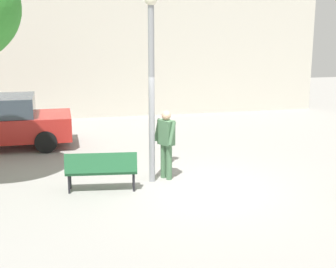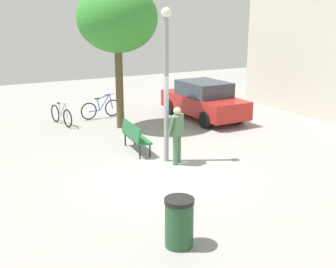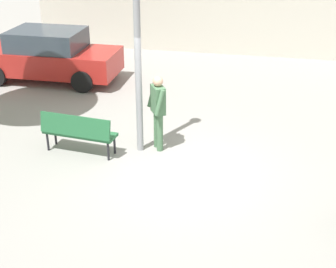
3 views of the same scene
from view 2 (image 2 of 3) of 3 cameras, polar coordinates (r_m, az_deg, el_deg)
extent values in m
plane|color=gray|center=(11.37, -1.26, -5.69)|extent=(36.00, 36.00, 0.00)
cylinder|color=gray|center=(12.03, -0.23, 5.64)|extent=(0.14, 0.14, 4.09)
sphere|color=#F2EACC|center=(11.84, -0.25, 16.02)|extent=(0.28, 0.28, 0.28)
cylinder|color=#47704C|center=(12.09, 1.00, -2.24)|extent=(0.14, 0.14, 0.85)
cylinder|color=#47704C|center=(12.26, 1.44, -1.99)|extent=(0.14, 0.14, 0.85)
cube|color=#47704C|center=(11.97, 1.24, 1.20)|extent=(0.40, 0.46, 0.60)
sphere|color=tan|center=(11.87, 1.25, 3.11)|extent=(0.22, 0.22, 0.22)
cylinder|color=#47704C|center=(11.77, 0.45, 1.10)|extent=(0.24, 0.20, 0.55)
cylinder|color=#47704C|center=(12.20, 1.58, 1.62)|extent=(0.24, 0.20, 0.55)
cube|color=#236038|center=(13.29, -4.20, -0.49)|extent=(1.64, 0.61, 0.06)
cube|color=#236038|center=(13.17, -5.01, 0.46)|extent=(1.60, 0.30, 0.44)
cylinder|color=black|center=(14.06, -4.52, -0.61)|extent=(0.05, 0.05, 0.42)
cylinder|color=black|center=(12.76, -2.45, -2.28)|extent=(0.05, 0.05, 0.42)
cylinder|color=black|center=(13.97, -5.76, -0.75)|extent=(0.05, 0.05, 0.42)
cylinder|color=black|center=(12.66, -3.81, -2.45)|extent=(0.05, 0.05, 0.42)
cylinder|color=brown|center=(16.02, -6.53, 6.14)|extent=(0.28, 0.28, 3.03)
ellipsoid|color=#32862E|center=(15.81, -6.83, 15.23)|extent=(2.91, 2.91, 2.47)
torus|color=black|center=(18.15, -7.46, 3.51)|extent=(0.13, 0.71, 0.71)
torus|color=black|center=(17.67, -10.59, 3.04)|extent=(0.13, 0.71, 0.71)
cylinder|color=blue|center=(17.93, -8.52, 4.24)|extent=(0.09, 0.50, 0.64)
cylinder|color=blue|center=(17.86, -8.69, 4.96)|extent=(0.10, 0.58, 0.18)
cylinder|color=blue|center=(17.82, -9.32, 3.89)|extent=(0.05, 0.14, 0.48)
cylinder|color=blue|center=(17.78, -9.86, 3.07)|extent=(0.09, 0.50, 0.04)
cylinder|color=blue|center=(18.06, -7.67, 4.36)|extent=(0.06, 0.17, 0.63)
cube|color=black|center=(17.74, -9.50, 4.71)|extent=(0.10, 0.21, 0.04)
cylinder|color=blue|center=(17.98, -7.89, 5.31)|extent=(0.08, 0.44, 0.03)
torus|color=black|center=(16.59, -13.34, 2.06)|extent=(0.71, 0.17, 0.71)
torus|color=black|center=(17.57, -14.91, 2.70)|extent=(0.71, 0.17, 0.71)
cylinder|color=#ADADB7|center=(16.85, -13.94, 3.22)|extent=(0.50, 0.12, 0.64)
cylinder|color=#ADADB7|center=(16.85, -14.07, 4.03)|extent=(0.58, 0.13, 0.18)
cylinder|color=#ADADB7|center=(17.12, -14.33, 3.13)|extent=(0.14, 0.06, 0.48)
cylinder|color=#ADADB7|center=(17.35, -14.56, 2.48)|extent=(0.50, 0.12, 0.04)
cylinder|color=#ADADB7|center=(16.59, -13.50, 3.06)|extent=(0.17, 0.06, 0.63)
cube|color=black|center=(17.11, -14.46, 4.02)|extent=(0.21, 0.11, 0.04)
cylinder|color=#ADADB7|center=(16.58, -13.66, 4.14)|extent=(0.44, 0.10, 0.03)
cube|color=#AD231E|center=(17.57, 4.78, 4.07)|extent=(4.21, 1.73, 0.70)
cube|color=#333D47|center=(17.46, 4.83, 6.09)|extent=(2.11, 1.58, 0.60)
cylinder|color=black|center=(17.05, 9.54, 2.51)|extent=(0.64, 0.22, 0.64)
cylinder|color=black|center=(16.11, 5.10, 1.89)|extent=(0.64, 0.22, 0.64)
cylinder|color=black|center=(19.17, 4.47, 4.13)|extent=(0.64, 0.22, 0.64)
cylinder|color=black|center=(18.33, 0.31, 3.65)|extent=(0.64, 0.22, 0.64)
cylinder|color=#234C2D|center=(7.98, 1.50, -12.05)|extent=(0.53, 0.53, 0.86)
cylinder|color=black|center=(7.77, 1.53, -8.97)|extent=(0.56, 0.56, 0.08)
camera|label=1|loc=(13.60, -54.80, 8.42)|focal=54.51mm
camera|label=3|loc=(8.48, -53.70, 14.21)|focal=50.95mm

